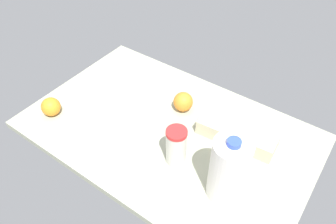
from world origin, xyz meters
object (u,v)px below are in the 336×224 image
at_px(milk_jug, 228,170).
at_px(orange_far_back, 51,107).
at_px(egg_carton, 237,133).
at_px(tumbler_cup, 176,146).
at_px(orange_by_jug, 183,102).

xyz_separation_m(milk_jug, orange_far_back, (0.81, 0.09, -0.09)).
relative_size(egg_carton, tumbler_cup, 1.96).
relative_size(tumbler_cup, milk_jug, 0.60).
height_order(egg_carton, tumbler_cup, tumbler_cup).
bearing_deg(orange_far_back, milk_jug, -173.82).
xyz_separation_m(tumbler_cup, orange_far_back, (0.59, 0.10, -0.04)).
bearing_deg(orange_by_jug, milk_jug, 142.65).
distance_m(orange_by_jug, orange_far_back, 0.58).
bearing_deg(egg_carton, tumbler_cup, 54.89).
bearing_deg(tumbler_cup, egg_carton, -120.77).
xyz_separation_m(egg_carton, orange_by_jug, (0.28, -0.02, 0.01)).
xyz_separation_m(egg_carton, milk_jug, (-0.08, 0.25, 0.10)).
height_order(egg_carton, milk_jug, milk_jug).
relative_size(egg_carton, milk_jug, 1.17).
bearing_deg(orange_by_jug, egg_carton, 175.43).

